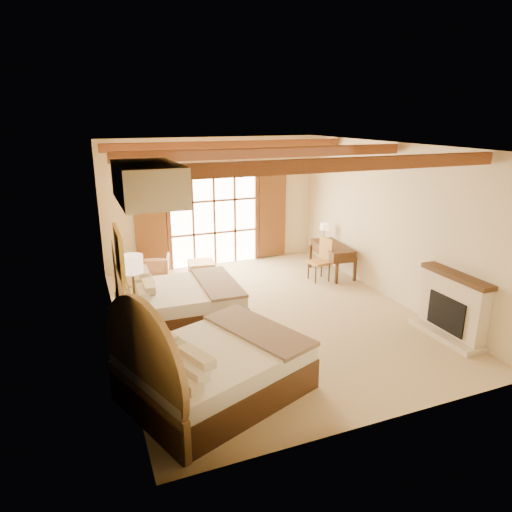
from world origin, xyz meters
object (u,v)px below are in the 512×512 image
bed_near (204,366)px  bed_far (170,301)px  desk (332,258)px  nightstand (140,332)px  armchair (155,268)px

bed_near → bed_far: size_ratio=1.27×
bed_near → desk: size_ratio=2.04×
bed_near → nightstand: bed_near is taller
bed_near → armchair: bed_near is taller
desk → bed_far: bearing=-157.7°
nightstand → armchair: (0.79, 3.19, -0.00)m
armchair → nightstand: bearing=91.0°
armchair → desk: bearing=179.9°
armchair → bed_near: bearing=103.1°
bed_near → bed_far: bed_near is taller
armchair → desk: desk is taller
bed_near → bed_far: (0.04, 2.48, -0.02)m
bed_far → desk: 4.37m
bed_far → nightstand: bearing=-127.4°
desk → bed_near: bearing=-133.0°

